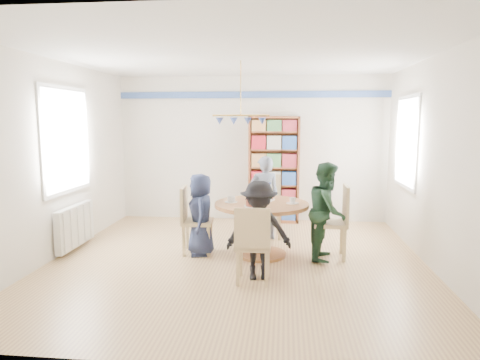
# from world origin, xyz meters

# --- Properties ---
(ground) EXTENTS (5.00, 5.00, 0.00)m
(ground) POSITION_xyz_m (0.00, 0.00, 0.00)
(ground) COLOR tan
(room_shell) EXTENTS (5.00, 5.00, 5.00)m
(room_shell) POSITION_xyz_m (-0.26, 0.87, 1.65)
(room_shell) COLOR white
(room_shell) RESTS_ON ground
(radiator) EXTENTS (0.12, 1.00, 0.60)m
(radiator) POSITION_xyz_m (-2.42, 0.30, 0.35)
(radiator) COLOR silver
(radiator) RESTS_ON ground
(dining_table) EXTENTS (1.30, 1.30, 0.75)m
(dining_table) POSITION_xyz_m (0.31, 0.30, 0.56)
(dining_table) COLOR brown
(dining_table) RESTS_ON ground
(chair_left) EXTENTS (0.45, 0.45, 0.95)m
(chair_left) POSITION_xyz_m (-0.68, 0.32, 0.53)
(chair_left) COLOR #CFB97F
(chair_left) RESTS_ON ground
(chair_right) EXTENTS (0.45, 0.45, 1.01)m
(chair_right) POSITION_xyz_m (1.34, 0.32, 0.56)
(chair_right) COLOR #CFB97F
(chair_right) RESTS_ON ground
(chair_far) EXTENTS (0.48, 0.48, 1.00)m
(chair_far) POSITION_xyz_m (0.35, 1.33, 0.55)
(chair_far) COLOR #CFB97F
(chair_far) RESTS_ON ground
(chair_near) EXTENTS (0.41, 0.41, 0.91)m
(chair_near) POSITION_xyz_m (0.27, -0.77, 0.50)
(chair_near) COLOR #CFB97F
(chair_near) RESTS_ON ground
(person_left) EXTENTS (0.50, 0.64, 1.15)m
(person_left) POSITION_xyz_m (-0.54, 0.25, 0.58)
(person_left) COLOR #1B223D
(person_left) RESTS_ON ground
(person_right) EXTENTS (0.61, 0.73, 1.33)m
(person_right) POSITION_xyz_m (1.20, 0.25, 0.66)
(person_right) COLOR #1A3522
(person_right) RESTS_ON ground
(person_far) EXTENTS (0.55, 0.43, 1.33)m
(person_far) POSITION_xyz_m (0.31, 1.16, 0.67)
(person_far) COLOR gray
(person_far) RESTS_ON ground
(person_near) EXTENTS (0.82, 0.55, 1.18)m
(person_near) POSITION_xyz_m (0.33, -0.59, 0.59)
(person_near) COLOR black
(person_near) RESTS_ON ground
(bookshelf) EXTENTS (0.93, 0.28, 1.95)m
(bookshelf) POSITION_xyz_m (0.42, 2.34, 0.96)
(bookshelf) COLOR brown
(bookshelf) RESTS_ON ground
(tableware) EXTENTS (1.03, 1.03, 0.27)m
(tableware) POSITION_xyz_m (0.29, 0.32, 0.81)
(tableware) COLOR white
(tableware) RESTS_ON dining_table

